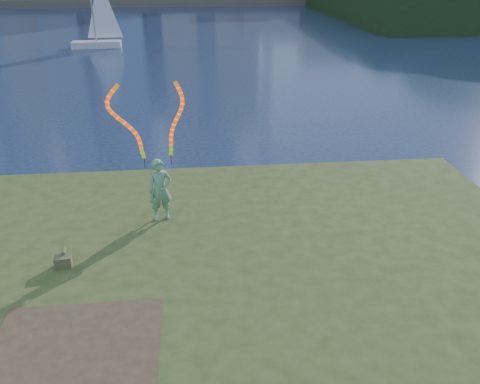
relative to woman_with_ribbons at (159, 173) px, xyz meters
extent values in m
plane|color=#192640|center=(0.78, -1.88, -2.19)|extent=(320.00, 320.00, 0.00)
cube|color=#344317|center=(0.78, -4.38, -2.04)|extent=(20.00, 18.00, 0.30)
cube|color=#344317|center=(0.78, -4.08, -1.79)|extent=(17.00, 15.00, 0.30)
cube|color=#344317|center=(0.78, -3.88, -1.54)|extent=(14.00, 12.00, 0.30)
cube|color=#47331E|center=(-1.42, -5.08, -1.38)|extent=(3.20, 3.00, 0.02)
imported|color=#136717|center=(0.00, -0.03, -0.49)|extent=(0.74, 0.57, 1.80)
cylinder|color=black|center=(-0.35, 0.01, 0.31)|extent=(0.02, 0.02, 0.30)
cylinder|color=black|center=(0.35, 0.18, 0.31)|extent=(0.02, 0.02, 0.30)
cube|color=#464C28|center=(-2.24, -2.13, -1.25)|extent=(0.41, 0.30, 0.28)
cylinder|color=#464C28|center=(-2.24, -1.95, -1.07)|extent=(0.12, 0.27, 0.09)
cube|color=beige|center=(-7.70, 33.86, -1.93)|extent=(4.46, 1.66, 0.61)
cylinder|color=gray|center=(-7.70, 33.86, 1.49)|extent=(0.12, 0.12, 6.67)
camera|label=1|loc=(1.06, -11.73, 5.24)|focal=35.00mm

